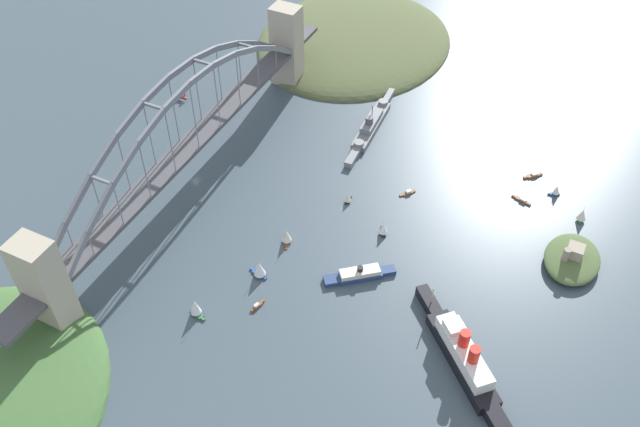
# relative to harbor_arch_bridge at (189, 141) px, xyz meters

# --- Properties ---
(ground_plane) EXTENTS (1400.00, 1400.00, 0.00)m
(ground_plane) POSITION_rel_harbor_arch_bridge_xyz_m (0.00, 0.00, -28.96)
(ground_plane) COLOR #3D4C56
(harbor_arch_bridge) EXTENTS (288.39, 18.18, 69.39)m
(harbor_arch_bridge) POSITION_rel_harbor_arch_bridge_xyz_m (0.00, 0.00, 0.00)
(harbor_arch_bridge) COLOR #ADA38E
(harbor_arch_bridge) RESTS_ON ground
(headland_west_shore) EXTENTS (157.98, 138.32, 21.28)m
(headland_west_shore) POSITION_rel_harbor_arch_bridge_xyz_m (-182.29, 17.11, -28.96)
(headland_west_shore) COLOR #515B38
(headland_west_shore) RESTS_ON ground
(ocean_liner) EXTENTS (65.39, 65.78, 20.64)m
(ocean_liner) POSITION_rel_harbor_arch_bridge_xyz_m (51.02, 175.98, -23.09)
(ocean_liner) COLOR black
(ocean_liner) RESTS_ON ground
(naval_cruiser) EXTENTS (83.24, 12.04, 17.47)m
(naval_cruiser) POSITION_rel_harbor_arch_bridge_xyz_m (-89.37, 71.56, -25.86)
(naval_cruiser) COLOR slate
(naval_cruiser) RESTS_ON ground
(harbor_ferry_steamer) EXTENTS (27.49, 32.09, 7.54)m
(harbor_ferry_steamer) POSITION_rel_harbor_arch_bridge_xyz_m (24.90, 114.23, -26.71)
(harbor_ferry_steamer) COLOR navy
(harbor_ferry_steamer) RESTS_ON ground
(fort_island_mid_harbor) EXTENTS (37.17, 27.59, 12.91)m
(fort_island_mid_harbor) POSITION_rel_harbor_arch_bridge_xyz_m (-31.40, 207.34, -25.39)
(fort_island_mid_harbor) COLOR #4C6038
(fort_island_mid_harbor) RESTS_ON ground
(seaplane_taxiing_near_bridge) EXTENTS (11.90, 8.54, 5.16)m
(seaplane_taxiing_near_bridge) POSITION_rel_harbor_arch_bridge_xyz_m (-63.98, -54.01, -26.71)
(seaplane_taxiing_near_bridge) COLOR #B7B7B2
(seaplane_taxiing_near_bridge) RESTS_ON ground
(small_boat_0) EXTENTS (4.80, 6.53, 7.83)m
(small_boat_0) POSITION_rel_harbor_arch_bridge_xyz_m (-79.43, 188.79, -25.28)
(small_boat_0) COLOR #234C8C
(small_boat_0) RESTS_ON ground
(small_boat_1) EXTENTS (8.75, 7.28, 2.20)m
(small_boat_1) POSITION_rel_harbor_arch_bridge_xyz_m (-43.69, 113.92, -28.19)
(small_boat_1) COLOR brown
(small_boat_1) RESTS_ON ground
(small_boat_2) EXTENTS (8.63, 3.29, 2.31)m
(small_boat_2) POSITION_rel_harbor_arch_bridge_xyz_m (63.64, 77.80, -28.12)
(small_boat_2) COLOR brown
(small_boat_2) RESTS_ON ground
(small_boat_3) EXTENTS (9.66, 9.87, 2.18)m
(small_boat_3) POSITION_rel_harbor_arch_bridge_xyz_m (-89.74, 173.95, -28.16)
(small_boat_3) COLOR brown
(small_boat_3) RESTS_ON ground
(small_boat_4) EXTENTS (8.89, 5.23, 9.04)m
(small_boat_4) POSITION_rel_harbor_arch_bridge_xyz_m (-65.00, 205.62, -24.74)
(small_boat_4) COLOR #2D6B3D
(small_boat_4) RESTS_ON ground
(small_boat_5) EXTENTS (6.67, 9.57, 11.48)m
(small_boat_5) POSITION_rel_harbor_arch_bridge_xyz_m (80.15, 54.00, -23.68)
(small_boat_5) COLOR #2D6B3D
(small_boat_5) RESTS_ON ground
(small_boat_6) EXTENTS (6.89, 3.88, 6.52)m
(small_boat_6) POSITION_rel_harbor_arch_bridge_xyz_m (-22.54, 86.35, -25.84)
(small_boat_6) COLOR black
(small_boat_6) RESTS_ON ground
(small_boat_7) EXTENTS (7.33, 10.92, 11.04)m
(small_boat_7) POSITION_rel_harbor_arch_bridge_xyz_m (45.87, 69.08, -23.85)
(small_boat_7) COLOR #234C8C
(small_boat_7) RESTS_ON ground
(small_boat_8) EXTENTS (7.88, 6.34, 8.14)m
(small_boat_8) POSITION_rel_harbor_arch_bridge_xyz_m (-8.34, 113.35, -25.12)
(small_boat_8) COLOR black
(small_boat_8) RESTS_ON ground
(small_boat_9) EXTENTS (9.00, 6.87, 9.79)m
(small_boat_9) POSITION_rel_harbor_arch_bridge_xyz_m (19.40, 70.21, -24.41)
(small_boat_9) COLOR brown
(small_boat_9) RESTS_ON ground
(small_boat_10) EXTENTS (4.62, 11.78, 1.95)m
(small_boat_10) POSITION_rel_harbor_arch_bridge_xyz_m (-66.10, 173.23, -28.25)
(small_boat_10) COLOR brown
(small_boat_10) RESTS_ON ground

